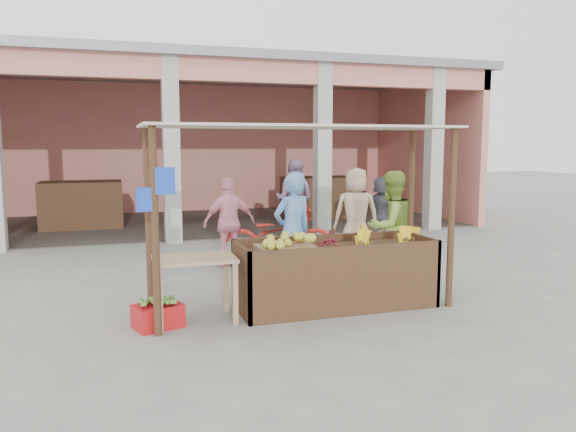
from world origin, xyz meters
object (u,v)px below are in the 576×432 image
object	(u,v)px
side_table	(194,268)
fruit_stall	(335,277)
vendor_blue	(293,228)
vendor_green	(391,224)
motorcycle	(279,236)
red_crate	(158,316)

from	to	relation	value
side_table	fruit_stall	bearing A→B (deg)	2.99
vendor_blue	vendor_green	xyz separation A→B (m)	(1.61, -0.01, -0.02)
vendor_blue	vendor_green	world-z (taller)	vendor_blue
fruit_stall	vendor_blue	bearing A→B (deg)	105.23
fruit_stall	motorcycle	world-z (taller)	motorcycle
fruit_stall	red_crate	xyz separation A→B (m)	(-2.33, -0.17, -0.26)
side_table	vendor_blue	xyz separation A→B (m)	(1.60, 1.05, 0.28)
fruit_stall	vendor_blue	size ratio (longest dim) A/B	1.39
fruit_stall	red_crate	world-z (taller)	fruit_stall
fruit_stall	vendor_blue	distance (m)	1.16
red_crate	vendor_green	distance (m)	3.92
red_crate	vendor_green	bearing A→B (deg)	-1.14
side_table	motorcycle	xyz separation A→B (m)	(1.88, 2.69, -0.11)
red_crate	motorcycle	xyz separation A→B (m)	(2.33, 2.80, 0.41)
red_crate	side_table	bearing A→B (deg)	-5.03
fruit_stall	vendor_green	size ratio (longest dim) A/B	1.42
fruit_stall	red_crate	size ratio (longest dim) A/B	4.88
side_table	vendor_green	world-z (taller)	vendor_green
vendor_blue	vendor_green	size ratio (longest dim) A/B	1.02
side_table	vendor_blue	size ratio (longest dim) A/B	0.53
side_table	red_crate	size ratio (longest dim) A/B	1.87
fruit_stall	motorcycle	bearing A→B (deg)	89.84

